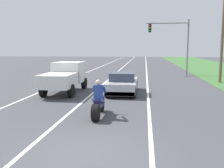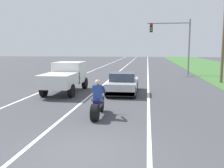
% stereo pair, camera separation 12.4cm
% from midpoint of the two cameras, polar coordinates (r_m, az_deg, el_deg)
% --- Properties ---
extents(ground_plane, '(160.00, 160.00, 0.00)m').
position_cam_midpoint_polar(ground_plane, '(7.51, -5.44, -14.95)').
color(ground_plane, '#424247').
extents(lane_stripe_left_solid, '(0.14, 120.00, 0.01)m').
position_cam_midpoint_polar(lane_stripe_left_solid, '(27.78, -6.80, 1.96)').
color(lane_stripe_left_solid, white).
rests_on(lane_stripe_left_solid, ground).
extents(lane_stripe_right_solid, '(0.14, 120.00, 0.01)m').
position_cam_midpoint_polar(lane_stripe_right_solid, '(26.88, 8.23, 1.73)').
color(lane_stripe_right_solid, white).
rests_on(lane_stripe_right_solid, ground).
extents(lane_stripe_centre_dashed, '(0.14, 120.00, 0.01)m').
position_cam_midpoint_polar(lane_stripe_centre_dashed, '(27.10, 0.59, 1.87)').
color(lane_stripe_centre_dashed, white).
rests_on(lane_stripe_centre_dashed, ground).
extents(motorcycle_with_rider, '(0.70, 2.21, 1.62)m').
position_cam_midpoint_polar(motorcycle_with_rider, '(10.84, -2.91, -4.39)').
color(motorcycle_with_rider, black).
rests_on(motorcycle_with_rider, ground).
extents(sports_car_silver, '(1.84, 4.30, 1.37)m').
position_cam_midpoint_polar(sports_car_silver, '(16.59, 2.70, 0.08)').
color(sports_car_silver, '#B7B7BC').
rests_on(sports_car_silver, ground).
extents(pickup_truck_left_lane_white, '(2.02, 4.80, 1.98)m').
position_cam_midpoint_polar(pickup_truck_left_lane_white, '(17.06, -10.20, 1.80)').
color(pickup_truck_left_lane_white, silver).
rests_on(pickup_truck_left_lane_white, ground).
extents(traffic_light_mast_near, '(4.56, 0.34, 6.00)m').
position_cam_midpoint_polar(traffic_light_mast_near, '(28.65, 14.32, 9.95)').
color(traffic_light_mast_near, gray).
rests_on(traffic_light_mast_near, ground).
extents(utility_pole_roadside, '(0.24, 0.24, 8.21)m').
position_cam_midpoint_polar(utility_pole_roadside, '(23.10, 23.98, 10.30)').
color(utility_pole_roadside, brown).
rests_on(utility_pole_roadside, ground).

